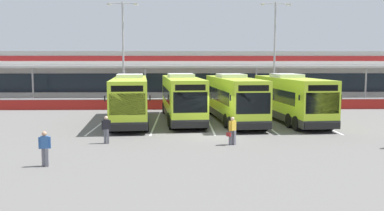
% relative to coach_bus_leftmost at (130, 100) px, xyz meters
% --- Properties ---
extents(ground_plane, '(200.00, 200.00, 0.00)m').
position_rel_coach_bus_leftmost_xyz_m(ground_plane, '(6.21, -5.61, -1.79)').
color(ground_plane, '#605E5B').
extents(terminal_building, '(70.00, 13.00, 6.00)m').
position_rel_coach_bus_leftmost_xyz_m(terminal_building, '(6.21, 21.30, 1.23)').
color(terminal_building, silver).
rests_on(terminal_building, ground).
extents(red_barrier_wall, '(60.00, 0.40, 1.10)m').
position_rel_coach_bus_leftmost_xyz_m(red_barrier_wall, '(6.21, 8.89, -1.23)').
color(red_barrier_wall, maroon).
rests_on(red_barrier_wall, ground).
extents(coach_bus_leftmost, '(3.86, 12.33, 3.78)m').
position_rel_coach_bus_leftmost_xyz_m(coach_bus_leftmost, '(0.00, 0.00, 0.00)').
color(coach_bus_leftmost, '#B7DB2D').
rests_on(coach_bus_leftmost, ground).
extents(coach_bus_left_centre, '(3.86, 12.33, 3.78)m').
position_rel_coach_bus_leftmost_xyz_m(coach_bus_left_centre, '(4.07, 1.04, 0.00)').
color(coach_bus_left_centre, '#B7DB2D').
rests_on(coach_bus_left_centre, ground).
extents(coach_bus_centre, '(3.86, 12.33, 3.78)m').
position_rel_coach_bus_leftmost_xyz_m(coach_bus_centre, '(8.18, 0.30, 0.00)').
color(coach_bus_centre, '#B7DB2D').
rests_on(coach_bus_centre, ground).
extents(coach_bus_right_centre, '(3.86, 12.33, 3.78)m').
position_rel_coach_bus_leftmost_xyz_m(coach_bus_right_centre, '(12.75, 0.35, 0.00)').
color(coach_bus_right_centre, '#B7DB2D').
rests_on(coach_bus_right_centre, ground).
extents(bay_stripe_far_west, '(0.14, 13.00, 0.01)m').
position_rel_coach_bus_leftmost_xyz_m(bay_stripe_far_west, '(-2.19, 0.39, -1.78)').
color(bay_stripe_far_west, silver).
rests_on(bay_stripe_far_west, ground).
extents(bay_stripe_west, '(0.14, 13.00, 0.01)m').
position_rel_coach_bus_leftmost_xyz_m(bay_stripe_west, '(2.01, 0.39, -1.78)').
color(bay_stripe_west, silver).
rests_on(bay_stripe_west, ground).
extents(bay_stripe_mid_west, '(0.14, 13.00, 0.01)m').
position_rel_coach_bus_leftmost_xyz_m(bay_stripe_mid_west, '(6.21, 0.39, -1.78)').
color(bay_stripe_mid_west, silver).
rests_on(bay_stripe_mid_west, ground).
extents(bay_stripe_centre, '(0.14, 13.00, 0.01)m').
position_rel_coach_bus_leftmost_xyz_m(bay_stripe_centre, '(10.41, 0.39, -1.78)').
color(bay_stripe_centre, silver).
rests_on(bay_stripe_centre, ground).
extents(bay_stripe_mid_east, '(0.14, 13.00, 0.01)m').
position_rel_coach_bus_leftmost_xyz_m(bay_stripe_mid_east, '(14.61, 0.39, -1.78)').
color(bay_stripe_mid_east, silver).
rests_on(bay_stripe_mid_east, ground).
extents(pedestrian_with_handbag, '(0.61, 0.52, 1.62)m').
position_rel_coach_bus_leftmost_xyz_m(pedestrian_with_handbag, '(6.95, -9.10, -0.93)').
color(pedestrian_with_handbag, slate).
rests_on(pedestrian_with_handbag, ground).
extents(pedestrian_in_dark_coat, '(0.54, 0.29, 1.62)m').
position_rel_coach_bus_leftmost_xyz_m(pedestrian_in_dark_coat, '(-2.19, -13.80, -0.91)').
color(pedestrian_in_dark_coat, slate).
rests_on(pedestrian_in_dark_coat, ground).
extents(pedestrian_child, '(0.54, 0.29, 1.62)m').
position_rel_coach_bus_leftmost_xyz_m(pedestrian_child, '(-0.36, -8.49, -0.91)').
color(pedestrian_child, slate).
rests_on(pedestrian_child, ground).
extents(lamp_post_west, '(3.24, 0.28, 11.00)m').
position_rel_coach_bus_leftmost_xyz_m(lamp_post_west, '(-2.13, 11.88, 4.50)').
color(lamp_post_west, '#9E9EA3').
rests_on(lamp_post_west, ground).
extents(lamp_post_centre, '(3.24, 0.28, 11.00)m').
position_rel_coach_bus_leftmost_xyz_m(lamp_post_centre, '(13.94, 11.65, 4.50)').
color(lamp_post_centre, '#9E9EA3').
rests_on(lamp_post_centre, ground).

